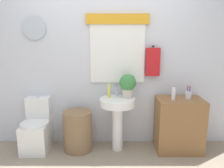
# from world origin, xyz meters

# --- Properties ---
(back_wall) EXTENTS (4.40, 0.18, 2.60)m
(back_wall) POSITION_xyz_m (0.00, 1.15, 1.30)
(back_wall) COLOR silver
(back_wall) RESTS_ON ground_plane
(toilet) EXTENTS (0.38, 0.51, 0.75)m
(toilet) POSITION_xyz_m (-0.99, 0.88, 0.29)
(toilet) COLOR white
(toilet) RESTS_ON ground_plane
(laundry_hamper) EXTENTS (0.41, 0.41, 0.57)m
(laundry_hamper) POSITION_xyz_m (-0.40, 0.85, 0.29)
(laundry_hamper) COLOR #846647
(laundry_hamper) RESTS_ON ground_plane
(pedestal_sink) EXTENTS (0.49, 0.49, 0.76)m
(pedestal_sink) POSITION_xyz_m (0.17, 0.85, 0.57)
(pedestal_sink) COLOR white
(pedestal_sink) RESTS_ON ground_plane
(faucet) EXTENTS (0.03, 0.03, 0.10)m
(faucet) POSITION_xyz_m (0.17, 0.97, 0.81)
(faucet) COLOR silver
(faucet) RESTS_ON pedestal_sink
(wooden_cabinet) EXTENTS (0.63, 0.44, 0.76)m
(wooden_cabinet) POSITION_xyz_m (1.04, 0.85, 0.38)
(wooden_cabinet) COLOR olive
(wooden_cabinet) RESTS_ON ground_plane
(soap_bottle) EXTENTS (0.05, 0.05, 0.19)m
(soap_bottle) POSITION_xyz_m (0.05, 0.90, 0.86)
(soap_bottle) COLOR #DBD166
(soap_bottle) RESTS_ON pedestal_sink
(potted_plant) EXTENTS (0.23, 0.23, 0.33)m
(potted_plant) POSITION_xyz_m (0.31, 0.91, 0.95)
(potted_plant) COLOR beige
(potted_plant) RESTS_ON pedestal_sink
(lotion_bottle) EXTENTS (0.05, 0.05, 0.17)m
(lotion_bottle) POSITION_xyz_m (0.93, 0.81, 0.84)
(lotion_bottle) COLOR white
(lotion_bottle) RESTS_ON wooden_cabinet
(toothbrush_cup) EXTENTS (0.08, 0.08, 0.19)m
(toothbrush_cup) POSITION_xyz_m (1.15, 0.87, 0.81)
(toothbrush_cup) COLOR silver
(toothbrush_cup) RESTS_ON wooden_cabinet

